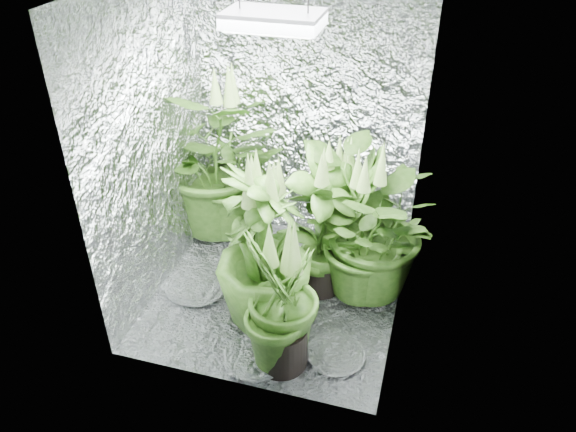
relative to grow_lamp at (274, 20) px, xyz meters
The scene contains 12 objects.
ground 1.83m from the grow_lamp, ahead, with size 1.60×1.60×0.00m, color silver.
walls 0.83m from the grow_lamp, ahead, with size 1.62×1.62×2.00m.
grow_lamp is the anchor object (origin of this frame).
plant_a 1.50m from the grow_lamp, 135.00° to the left, with size 1.23×1.23×1.32m.
plant_b 1.35m from the grow_lamp, 27.11° to the left, with size 0.74×0.74×1.10m.
plant_c 1.45m from the grow_lamp, 40.00° to the left, with size 0.66×0.66×1.04m.
plant_d 1.31m from the grow_lamp, 88.23° to the right, with size 0.84×0.84×1.17m.
plant_e 1.43m from the grow_lamp, 15.61° to the left, with size 1.24×1.24×1.10m.
plant_f 1.37m from the grow_lamp, 167.53° to the right, with size 0.67×0.67×1.03m.
plant_g 1.50m from the grow_lamp, 70.75° to the right, with size 0.54×0.54×1.02m.
circulation_fan 1.83m from the grow_lamp, 35.67° to the left, with size 0.18×0.31×0.36m.
plant_label 1.66m from the grow_lamp, 66.32° to the right, with size 0.05×0.01×0.09m, color white.
Camera 1 is at (0.88, -2.80, 2.55)m, focal length 35.00 mm.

